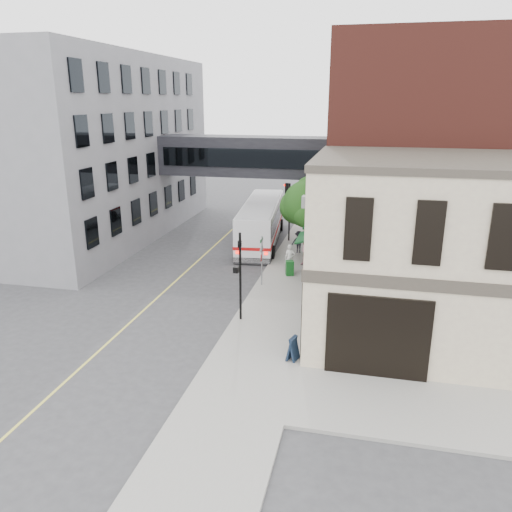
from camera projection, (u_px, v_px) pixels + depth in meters
The scene contains 17 objects.
ground at pixel (222, 338), 23.45m from camera, with size 120.00×120.00×0.00m, color #38383A.
sidewalk_main at pixel (304, 254), 36.02m from camera, with size 4.00×60.00×0.15m, color gray.
corner_building at pixel (427, 253), 22.13m from camera, with size 10.19×8.12×8.45m.
brick_building at pixel (428, 158), 33.17m from camera, with size 13.76×18.00×14.00m.
opposite_building at pixel (73, 148), 39.84m from camera, with size 14.00×24.00×14.00m, color slate.
skyway_bridge at pixel (249, 156), 38.87m from camera, with size 14.00×3.18×3.00m.
traffic_signal_near at pixel (240, 266), 24.34m from camera, with size 0.44×0.22×4.60m.
traffic_signal_far at pixel (288, 200), 38.20m from camera, with size 0.53×0.28×4.50m.
street_sign_pole at pixel (262, 256), 29.29m from camera, with size 0.08×0.75×3.00m.
street_tree at pixel (307, 204), 34.10m from camera, with size 3.80×3.20×5.60m.
lane_marking at pixel (193, 265), 33.81m from camera, with size 0.12×40.00×0.01m, color #D8CC4C.
bus at pixel (261, 221), 38.61m from camera, with size 3.79×11.83×3.13m.
pedestrian_a at pixel (290, 258), 31.72m from camera, with size 0.67×0.44×1.83m, color silver.
pedestrian_b at pixel (308, 251), 33.04m from camera, with size 0.92×0.72×1.90m, color #CE8597.
pedestrian_c at pixel (299, 242), 35.82m from camera, with size 1.03×0.59×1.59m, color black.
newspaper_box at pixel (290, 268), 31.29m from camera, with size 0.47×0.41×0.93m, color #12501A.
sandwich_board at pixel (293, 348), 21.09m from camera, with size 0.38×0.59×1.05m, color black.
Camera 1 is at (6.30, -20.31, 10.75)m, focal length 35.00 mm.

